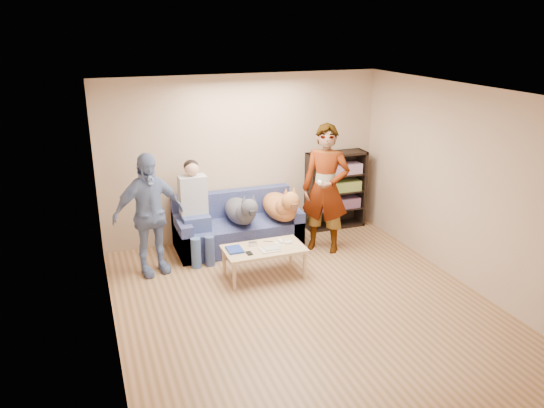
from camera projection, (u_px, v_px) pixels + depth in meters
name	position (u px, v px, depth m)	size (l,w,h in m)	color
ground	(305.00, 306.00, 6.55)	(5.00, 5.00, 0.00)	brown
ceiling	(310.00, 93.00, 5.70)	(5.00, 5.00, 0.00)	white
wall_back	(244.00, 158.00, 8.35)	(4.50, 4.50, 0.00)	tan
wall_front	(444.00, 312.00, 3.91)	(4.50, 4.50, 0.00)	tan
wall_left	(105.00, 232.00, 5.40)	(5.00, 5.00, 0.00)	tan
wall_right	(467.00, 187.00, 6.86)	(5.00, 5.00, 0.00)	tan
blanket	(292.00, 214.00, 8.27)	(0.37, 0.31, 0.13)	#AEAEB3
person_standing_right	(326.00, 189.00, 7.89)	(0.71, 0.47, 1.95)	gray
person_standing_left	(149.00, 215.00, 7.17)	(1.01, 0.42, 1.72)	#6A7FAA
held_controller	(319.00, 182.00, 7.59)	(0.04, 0.13, 0.03)	white
notebook_blue	(235.00, 250.00, 7.12)	(0.20, 0.26, 0.03)	navy
papers	(270.00, 249.00, 7.13)	(0.26, 0.20, 0.01)	beige
magazine	(272.00, 248.00, 7.16)	(0.22, 0.17, 0.01)	#B0A98D
camera_silver	(253.00, 244.00, 7.27)	(0.11, 0.06, 0.05)	silver
controller_a	(281.00, 241.00, 7.38)	(0.04, 0.13, 0.03)	white
controller_b	(288.00, 243.00, 7.34)	(0.09, 0.06, 0.03)	white
headphone_cup_a	(278.00, 246.00, 7.25)	(0.07, 0.07, 0.02)	silver
headphone_cup_b	(276.00, 243.00, 7.32)	(0.07, 0.07, 0.02)	silver
pen_orange	(267.00, 252.00, 7.06)	(0.01, 0.01, 0.14)	#C4851B
pen_black	(268.00, 241.00, 7.40)	(0.01, 0.01, 0.14)	black
wallet	(249.00, 253.00, 7.02)	(0.07, 0.12, 0.01)	black
sofa	(237.00, 229.00, 8.24)	(1.90, 0.85, 0.82)	#515B93
person_seated	(195.00, 206.00, 7.75)	(0.40, 0.73, 1.47)	#3A4880
dog_gray	(241.00, 211.00, 7.98)	(0.40, 1.25, 0.59)	#484952
dog_tan	(281.00, 206.00, 8.13)	(0.44, 1.18, 0.64)	#B36536
coffee_table	(264.00, 251.00, 7.22)	(1.10, 0.60, 0.42)	#CEB97F
bookshelf	(335.00, 188.00, 8.90)	(1.00, 0.34, 1.30)	black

